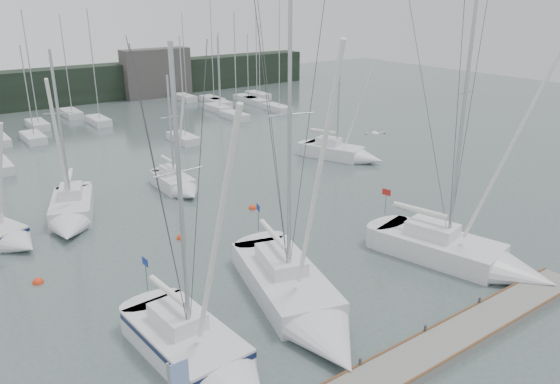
% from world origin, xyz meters
% --- Properties ---
extents(ground, '(160.00, 160.00, 0.00)m').
position_xyz_m(ground, '(0.00, 0.00, 0.00)').
color(ground, '#485857').
rests_on(ground, ground).
extents(dock, '(24.00, 2.00, 0.40)m').
position_xyz_m(dock, '(0.00, -5.00, 0.20)').
color(dock, slate).
rests_on(dock, ground).
extents(far_treeline, '(90.00, 4.00, 5.00)m').
position_xyz_m(far_treeline, '(0.00, 62.00, 2.50)').
color(far_treeline, black).
rests_on(far_treeline, ground).
extents(far_building_right, '(10.00, 3.00, 7.00)m').
position_xyz_m(far_building_right, '(18.00, 60.00, 3.50)').
color(far_building_right, '#44413E').
rests_on(far_building_right, ground).
extents(mast_forest, '(60.15, 25.79, 14.79)m').
position_xyz_m(mast_forest, '(3.13, 46.82, 0.47)').
color(mast_forest, silver).
rests_on(mast_forest, ground).
extents(sailboat_near_left, '(3.55, 9.29, 14.08)m').
position_xyz_m(sailboat_near_left, '(-7.05, -0.39, 0.62)').
color(sailboat_near_left, silver).
rests_on(sailboat_near_left, ground).
extents(sailboat_near_center, '(6.30, 12.00, 16.10)m').
position_xyz_m(sailboat_near_center, '(-1.31, 0.50, 0.58)').
color(sailboat_near_center, silver).
rests_on(sailboat_near_center, ground).
extents(sailboat_near_right, '(5.50, 10.49, 16.50)m').
position_xyz_m(sailboat_near_right, '(9.53, -1.27, 0.61)').
color(sailboat_near_right, silver).
rests_on(sailboat_near_right, ground).
extents(sailboat_mid_a, '(4.32, 6.74, 9.62)m').
position_xyz_m(sailboat_mid_a, '(-11.21, 17.83, 0.53)').
color(sailboat_mid_a, silver).
rests_on(sailboat_mid_a, ground).
extents(sailboat_mid_b, '(5.19, 8.43, 12.17)m').
position_xyz_m(sailboat_mid_b, '(-6.90, 18.56, 0.60)').
color(sailboat_mid_b, silver).
rests_on(sailboat_mid_b, ground).
extents(sailboat_mid_c, '(2.33, 6.03, 9.61)m').
position_xyz_m(sailboat_mid_c, '(1.73, 19.94, 0.51)').
color(sailboat_mid_c, silver).
rests_on(sailboat_mid_c, ground).
extents(sailboat_mid_e, '(5.06, 8.13, 11.47)m').
position_xyz_m(sailboat_mid_e, '(18.31, 18.72, 0.56)').
color(sailboat_mid_e, silver).
rests_on(sailboat_mid_e, ground).
extents(buoy_a, '(0.60, 0.60, 0.60)m').
position_xyz_m(buoy_a, '(-2.01, 12.06, 0.00)').
color(buoy_a, red).
rests_on(buoy_a, ground).
extents(buoy_b, '(0.57, 0.57, 0.57)m').
position_xyz_m(buoy_b, '(4.46, 13.68, 0.00)').
color(buoy_b, red).
rests_on(buoy_b, ground).
extents(buoy_c, '(0.58, 0.58, 0.58)m').
position_xyz_m(buoy_c, '(-10.75, 11.47, 0.00)').
color(buoy_c, red).
rests_on(buoy_c, ground).
extents(seagull, '(0.93, 0.53, 0.19)m').
position_xyz_m(seagull, '(3.54, 1.19, 8.18)').
color(seagull, white).
rests_on(seagull, ground).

